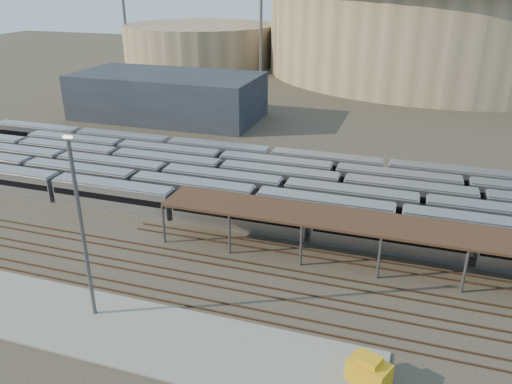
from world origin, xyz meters
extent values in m
plane|color=#383026|center=(0.00, 0.00, 0.00)|extent=(420.00, 420.00, 0.00)
cube|color=gray|center=(-5.00, -15.00, 0.10)|extent=(50.00, 9.00, 0.20)
cube|color=silver|center=(-9.99, 8.00, 1.80)|extent=(112.00, 2.90, 3.60)
cube|color=silver|center=(0.26, 12.20, 1.80)|extent=(112.00, 2.90, 3.60)
cube|color=silver|center=(3.02, 16.40, 1.80)|extent=(112.00, 2.90, 3.60)
cube|color=silver|center=(-8.21, 20.60, 1.80)|extent=(112.00, 2.90, 3.60)
cube|color=silver|center=(8.78, 24.80, 1.80)|extent=(112.00, 2.90, 3.60)
cube|color=silver|center=(-2.65, 29.00, 1.80)|extent=(112.00, 2.90, 3.60)
cylinder|color=#535358|center=(-8.00, 1.30, 2.50)|extent=(0.30, 0.30, 5.00)
cylinder|color=#535358|center=(-8.00, 6.70, 2.50)|extent=(0.30, 0.30, 5.00)
cylinder|color=#535358|center=(0.57, 1.30, 2.50)|extent=(0.30, 0.30, 5.00)
cylinder|color=#535358|center=(0.57, 6.70, 2.50)|extent=(0.30, 0.30, 5.00)
cylinder|color=#535358|center=(9.14, 1.30, 2.50)|extent=(0.30, 0.30, 5.00)
cylinder|color=#535358|center=(9.14, 6.70, 2.50)|extent=(0.30, 0.30, 5.00)
cylinder|color=#535358|center=(17.71, 1.30, 2.50)|extent=(0.30, 0.30, 5.00)
cylinder|color=#535358|center=(17.71, 6.70, 2.50)|extent=(0.30, 0.30, 5.00)
cylinder|color=#535358|center=(26.29, 1.30, 2.50)|extent=(0.30, 0.30, 5.00)
cylinder|color=#535358|center=(26.29, 6.70, 2.50)|extent=(0.30, 0.30, 5.00)
cube|color=#311D14|center=(22.00, 4.00, 5.15)|extent=(60.00, 6.00, 0.30)
cube|color=#4C3323|center=(0.00, -1.75, 0.09)|extent=(170.00, 0.12, 0.18)
cube|color=#4C3323|center=(0.00, -0.25, 0.09)|extent=(170.00, 0.12, 0.18)
cube|color=#4C3323|center=(0.00, -5.75, 0.09)|extent=(170.00, 0.12, 0.18)
cube|color=#4C3323|center=(0.00, -4.25, 0.09)|extent=(170.00, 0.12, 0.18)
cube|color=#4C3323|center=(0.00, -9.75, 0.09)|extent=(170.00, 0.12, 0.18)
cube|color=#4C3323|center=(0.00, -8.25, 0.09)|extent=(170.00, 0.12, 0.18)
cylinder|color=#9B8569|center=(25.00, 140.00, 14.00)|extent=(116.00, 116.00, 28.00)
cylinder|color=#9B8569|center=(-60.00, 130.00, 7.00)|extent=(56.00, 56.00, 14.00)
cube|color=#1E232D|center=(-35.00, 55.00, 5.00)|extent=(42.00, 20.00, 10.00)
cylinder|color=#535358|center=(-30.00, 110.00, 18.00)|extent=(1.00, 1.00, 36.00)
cylinder|color=#535358|center=(-85.00, 120.00, 18.00)|extent=(1.00, 1.00, 36.00)
cylinder|color=#535358|center=(-10.00, 160.00, 18.00)|extent=(1.00, 1.00, 36.00)
cylinder|color=#535358|center=(-7.65, -13.76, 9.03)|extent=(0.36, 0.36, 17.67)
cube|color=#FFF2CC|center=(-7.65, -13.76, 17.97)|extent=(0.81, 0.33, 0.20)
cube|color=gold|center=(18.50, -14.64, 1.21)|extent=(3.76, 3.14, 2.01)
camera|label=1|loc=(19.47, -46.60, 30.19)|focal=35.00mm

